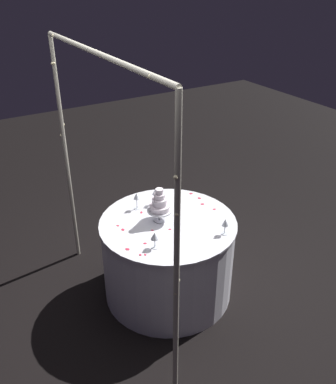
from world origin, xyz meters
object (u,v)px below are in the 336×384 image
object	(u,v)px
wine_glass_0	(155,237)
wine_glass_1	(225,223)
wine_glass_2	(156,193)
main_table	(168,258)
decorative_arch	(105,163)
tiered_cake	(159,205)
wine_glass_3	(137,197)

from	to	relation	value
wine_glass_0	wine_glass_1	xyz separation A→B (m)	(-0.13, -0.59, -0.00)
wine_glass_2	wine_glass_1	bearing A→B (deg)	-160.86
wine_glass_2	main_table	bearing A→B (deg)	169.52
decorative_arch	wine_glass_2	world-z (taller)	decorative_arch
decorative_arch	tiered_cake	xyz separation A→B (m)	(0.06, -0.49, -0.53)
wine_glass_0	wine_glass_2	distance (m)	0.68
wine_glass_0	wine_glass_2	world-z (taller)	wine_glass_2
wine_glass_0	wine_glass_1	world-z (taller)	wine_glass_1
main_table	wine_glass_1	bearing A→B (deg)	-142.11
wine_glass_0	wine_glass_1	distance (m)	0.60
wine_glass_1	wine_glass_2	xyz separation A→B (m)	(0.72, 0.25, 0.02)
main_table	wine_glass_2	size ratio (longest dim) A/B	7.70
wine_glass_1	wine_glass_3	bearing A→B (deg)	30.81
wine_glass_2	wine_glass_3	bearing A→B (deg)	85.23
tiered_cake	wine_glass_1	world-z (taller)	tiered_cake
main_table	wine_glass_0	world-z (taller)	wine_glass_0
main_table	wine_glass_1	size ratio (longest dim) A/B	8.46
wine_glass_2	wine_glass_3	xyz separation A→B (m)	(0.02, 0.19, 0.00)
main_table	decorative_arch	bearing A→B (deg)	90.12
main_table	wine_glass_0	xyz separation A→B (m)	(-0.26, 0.28, 0.50)
wine_glass_2	wine_glass_3	distance (m)	0.19
decorative_arch	wine_glass_2	size ratio (longest dim) A/B	14.52
wine_glass_1	wine_glass_2	world-z (taller)	wine_glass_2
decorative_arch	wine_glass_3	bearing A→B (deg)	-50.22
decorative_arch	wine_glass_0	size ratio (longest dim) A/B	16.29
wine_glass_3	decorative_arch	bearing A→B (deg)	129.78
wine_glass_0	wine_glass_1	size ratio (longest dim) A/B	0.98
tiered_cake	wine_glass_1	distance (m)	0.58
tiered_cake	wine_glass_3	size ratio (longest dim) A/B	1.92
main_table	tiered_cake	world-z (taller)	tiered_cake
decorative_arch	wine_glass_1	distance (m)	1.10
decorative_arch	main_table	bearing A→B (deg)	-89.88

